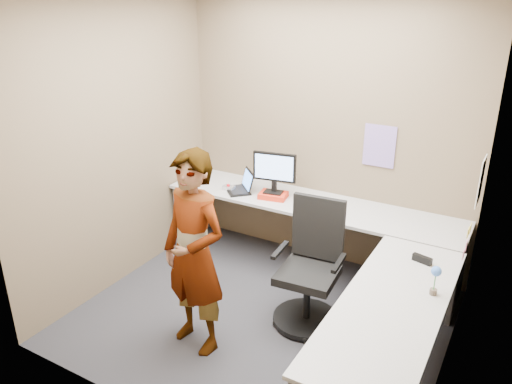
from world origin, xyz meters
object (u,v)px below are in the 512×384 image
Objects in this scene: desk at (327,250)px; office_chair at (310,275)px; person at (194,254)px; monitor at (274,169)px.

office_chair reaches higher than desk.
office_chair is 1.04m from person.
office_chair is (0.73, -0.73, -0.59)m from monitor.
desk is 1.05m from monitor.
desk is 1.19m from person.
monitor is 0.40× the size of office_chair.
person is at bearing -96.66° from monitor.
person reaches higher than office_chair.
person is (-0.70, -0.93, 0.22)m from desk.
monitor reaches higher than office_chair.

